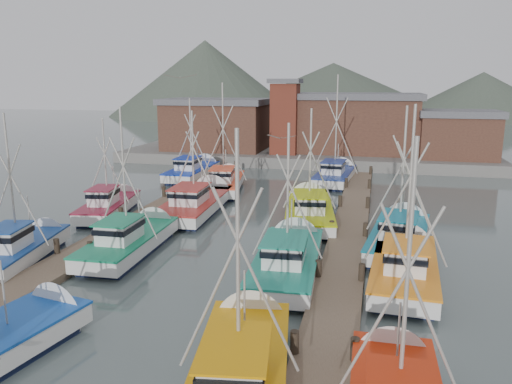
% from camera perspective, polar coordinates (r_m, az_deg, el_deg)
% --- Properties ---
extents(ground, '(260.00, 260.00, 0.00)m').
position_cam_1_polar(ground, '(27.25, -5.15, -7.71)').
color(ground, '#4A5958').
rests_on(ground, ground).
extents(dock_left, '(2.30, 46.00, 1.50)m').
position_cam_1_polar(dock_left, '(33.41, -14.39, -3.86)').
color(dock_left, brown).
rests_on(dock_left, ground).
extents(dock_right, '(2.30, 46.00, 1.50)m').
position_cam_1_polar(dock_right, '(29.73, 10.37, -5.71)').
color(dock_right, brown).
rests_on(dock_right, ground).
extents(quay, '(44.00, 16.00, 1.20)m').
position_cam_1_polar(quay, '(62.39, 5.74, 4.30)').
color(quay, slate).
rests_on(quay, ground).
extents(shed_left, '(12.72, 8.48, 6.20)m').
position_cam_1_polar(shed_left, '(62.48, -4.57, 7.79)').
color(shed_left, brown).
rests_on(shed_left, quay).
extents(shed_center, '(14.84, 9.54, 6.90)m').
position_cam_1_polar(shed_center, '(61.43, 11.43, 7.83)').
color(shed_center, brown).
rests_on(shed_center, quay).
extents(shed_right, '(8.48, 6.36, 5.20)m').
position_cam_1_polar(shed_right, '(59.11, 22.04, 6.17)').
color(shed_right, brown).
rests_on(shed_right, quay).
extents(lookout_tower, '(3.60, 3.60, 8.50)m').
position_cam_1_polar(lookout_tower, '(58.25, 3.33, 8.67)').
color(lookout_tower, '#5F271B').
rests_on(lookout_tower, quay).
extents(distant_hills, '(175.00, 140.00, 42.00)m').
position_cam_1_polar(distant_hills, '(148.59, 5.41, 8.77)').
color(distant_hills, '#495345').
rests_on(distant_hills, ground).
extents(boat_1, '(4.09, 9.33, 8.94)m').
position_cam_1_polar(boat_1, '(16.53, -1.67, -19.28)').
color(boat_1, '#0F1734').
rests_on(boat_1, ground).
extents(boat_4, '(3.56, 8.89, 8.86)m').
position_cam_1_polar(boat_4, '(29.10, -13.86, -5.30)').
color(boat_4, '#0F1734').
rests_on(boat_4, ground).
extents(boat_5, '(3.48, 9.64, 8.38)m').
position_cam_1_polar(boat_5, '(25.39, 3.75, -7.60)').
color(boat_5, '#0F1734').
rests_on(boat_5, ground).
extents(boat_6, '(3.67, 8.05, 8.47)m').
position_cam_1_polar(boat_6, '(29.60, -24.97, -5.83)').
color(boat_6, '#0F1734').
rests_on(boat_6, ground).
extents(boat_7, '(3.78, 9.39, 9.25)m').
position_cam_1_polar(boat_7, '(25.54, 16.62, -7.98)').
color(boat_7, '#0F1734').
rests_on(boat_7, ground).
extents(boat_8, '(3.78, 10.62, 8.43)m').
position_cam_1_polar(boat_8, '(37.09, -6.68, -1.19)').
color(boat_8, '#0F1734').
rests_on(boat_8, ground).
extents(boat_9, '(4.49, 10.26, 8.62)m').
position_cam_1_polar(boat_9, '(34.71, 6.06, -2.13)').
color(boat_9, '#0F1734').
rests_on(boat_9, ground).
extents(boat_10, '(3.78, 8.32, 7.58)m').
position_cam_1_polar(boat_10, '(37.51, -16.24, -1.46)').
color(boat_10, '#0F1734').
rests_on(boat_10, ground).
extents(boat_11, '(4.05, 9.55, 8.97)m').
position_cam_1_polar(boat_11, '(30.24, 16.12, -4.75)').
color(boat_11, '#0F1734').
rests_on(boat_11, ground).
extents(boat_12, '(4.33, 9.49, 10.12)m').
position_cam_1_polar(boat_12, '(44.19, -3.59, 1.09)').
color(boat_12, '#0F1734').
rests_on(boat_12, ground).
extents(boat_13, '(4.31, 9.64, 10.88)m').
position_cam_1_polar(boat_13, '(48.44, 9.11, 1.96)').
color(boat_13, '#0F1734').
rests_on(boat_13, ground).
extents(boat_14, '(3.66, 9.53, 8.70)m').
position_cam_1_polar(boat_14, '(50.52, -7.08, 2.45)').
color(boat_14, '#0F1734').
rests_on(boat_14, ground).
extents(gull_near, '(1.54, 0.66, 0.24)m').
position_cam_1_polar(gull_near, '(23.01, -8.68, 12.87)').
color(gull_near, gray).
rests_on(gull_near, ground).
extents(gull_far, '(1.55, 0.65, 0.24)m').
position_cam_1_polar(gull_far, '(26.19, 2.95, 6.26)').
color(gull_far, gray).
rests_on(gull_far, ground).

